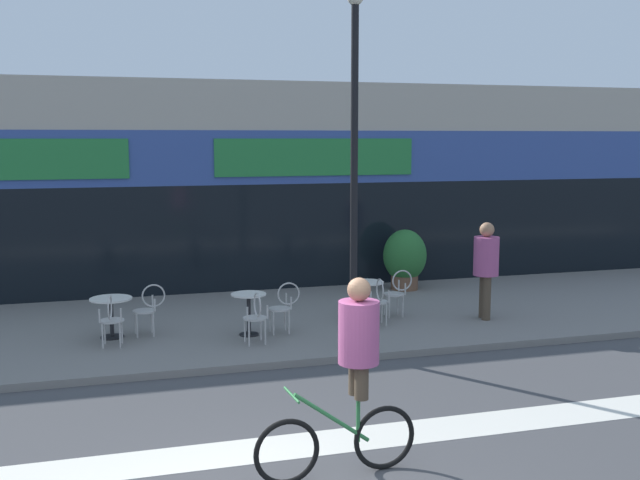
% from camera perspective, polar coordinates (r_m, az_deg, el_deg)
% --- Properties ---
extents(sidewalk_slab, '(40.00, 5.50, 0.12)m').
position_cam_1_polar(sidewalk_slab, '(14.22, -9.91, -6.56)').
color(sidewalk_slab, slate).
rests_on(sidewalk_slab, ground).
extents(storefront_facade, '(40.00, 4.06, 4.82)m').
position_cam_1_polar(storefront_facade, '(18.50, -11.69, 4.06)').
color(storefront_facade, '#B2A899').
rests_on(storefront_facade, ground).
extents(bike_lane_stripe, '(36.00, 0.70, 0.01)m').
position_cam_1_polar(bike_lane_stripe, '(8.92, -5.73, -15.74)').
color(bike_lane_stripe, silver).
rests_on(bike_lane_stripe, ground).
extents(bistro_table_0, '(0.72, 0.72, 0.70)m').
position_cam_1_polar(bistro_table_0, '(13.45, -15.62, -5.10)').
color(bistro_table_0, black).
rests_on(bistro_table_0, sidewalk_slab).
extents(bistro_table_1, '(0.62, 0.62, 0.74)m').
position_cam_1_polar(bistro_table_1, '(13.18, -5.46, -5.03)').
color(bistro_table_1, black).
rests_on(bistro_table_1, sidewalk_slab).
extents(bistro_table_2, '(0.64, 0.64, 0.71)m').
position_cam_1_polar(bistro_table_2, '(14.37, 3.60, -4.00)').
color(bistro_table_2, black).
rests_on(bistro_table_2, sidewalk_slab).
extents(cafe_chair_0_near, '(0.45, 0.60, 0.90)m').
position_cam_1_polar(cafe_chair_0_near, '(12.83, -15.63, -5.65)').
color(cafe_chair_0_near, '#B7B2AD').
rests_on(cafe_chair_0_near, sidewalk_slab).
extents(cafe_chair_0_side, '(0.58, 0.42, 0.90)m').
position_cam_1_polar(cafe_chair_0_side, '(13.46, -12.95, -4.93)').
color(cafe_chair_0_side, '#B7B2AD').
rests_on(cafe_chair_0_side, sidewalk_slab).
extents(cafe_chair_1_near, '(0.43, 0.59, 0.90)m').
position_cam_1_polar(cafe_chair_1_near, '(12.58, -4.90, -5.66)').
color(cafe_chair_1_near, '#B7B2AD').
rests_on(cafe_chair_1_near, sidewalk_slab).
extents(cafe_chair_1_side, '(0.58, 0.41, 0.90)m').
position_cam_1_polar(cafe_chair_1_side, '(13.31, -2.80, -4.89)').
color(cafe_chair_1_side, '#B7B2AD').
rests_on(cafe_chair_1_side, sidewalk_slab).
extents(cafe_chair_2_near, '(0.42, 0.58, 0.90)m').
position_cam_1_polar(cafe_chair_2_near, '(13.79, 4.46, -4.45)').
color(cafe_chair_2_near, '#B7B2AD').
rests_on(cafe_chair_2_near, sidewalk_slab).
extents(cafe_chair_2_side, '(0.58, 0.41, 0.90)m').
position_cam_1_polar(cafe_chair_2_side, '(14.59, 5.92, -3.80)').
color(cafe_chair_2_side, '#B7B2AD').
rests_on(cafe_chair_2_side, sidewalk_slab).
extents(planter_pot, '(0.99, 0.99, 1.37)m').
position_cam_1_polar(planter_pot, '(17.14, 6.48, -1.38)').
color(planter_pot, brown).
rests_on(planter_pot, sidewalk_slab).
extents(lamp_post, '(0.26, 0.26, 5.74)m').
position_cam_1_polar(lamp_post, '(12.05, 2.63, 7.04)').
color(lamp_post, black).
rests_on(lamp_post, sidewalk_slab).
extents(cyclist_0, '(1.81, 0.52, 2.13)m').
position_cam_1_polar(cyclist_0, '(7.93, 2.49, -9.45)').
color(cyclist_0, black).
rests_on(cyclist_0, ground).
extents(pedestrian_near_end, '(0.56, 0.56, 1.86)m').
position_cam_1_polar(pedestrian_near_end, '(14.53, 12.54, -1.64)').
color(pedestrian_near_end, '#4C3D2D').
rests_on(pedestrian_near_end, sidewalk_slab).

